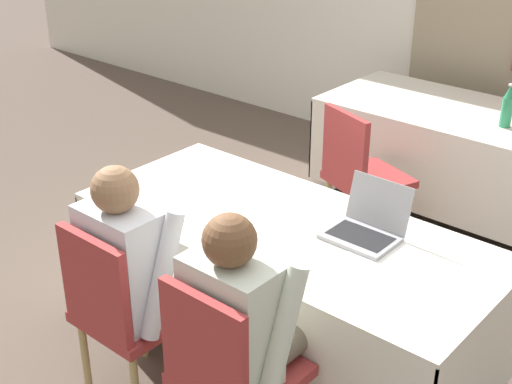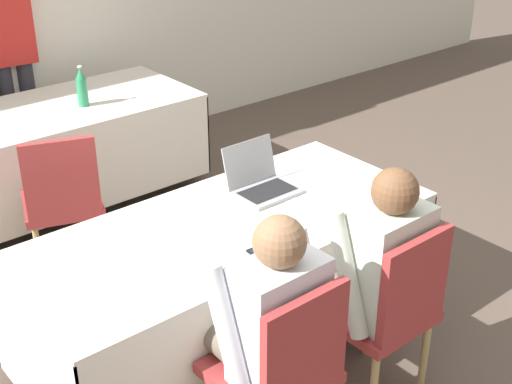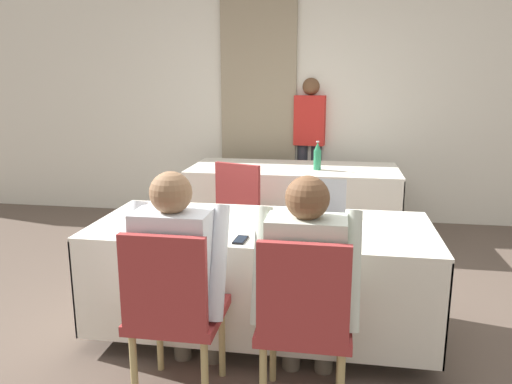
{
  "view_description": "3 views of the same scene",
  "coord_description": "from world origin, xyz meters",
  "px_view_note": "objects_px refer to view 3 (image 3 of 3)",
  "views": [
    {
      "loc": [
        1.8,
        -2.32,
        2.33
      ],
      "look_at": [
        0.0,
        -0.22,
        0.97
      ],
      "focal_mm": 50.0,
      "sensor_mm": 36.0,
      "label": 1
    },
    {
      "loc": [
        -1.78,
        -2.36,
        2.38
      ],
      "look_at": [
        0.0,
        -0.22,
        0.97
      ],
      "focal_mm": 50.0,
      "sensor_mm": 36.0,
      "label": 2
    },
    {
      "loc": [
        0.44,
        -2.88,
        1.59
      ],
      "look_at": [
        0.0,
        -0.22,
        0.97
      ],
      "focal_mm": 35.0,
      "sensor_mm": 36.0,
      "label": 3
    }
  ],
  "objects_px": {
    "laptop": "(320,213)",
    "chair_far_spare": "(245,209)",
    "cell_phone": "(241,240)",
    "person_checkered_shirt": "(179,269)",
    "person_red_shirt": "(310,139)",
    "person_white_shirt": "(306,277)",
    "water_bottle": "(317,157)",
    "chair_near_right": "(304,318)",
    "chair_near_left": "(173,308)"
  },
  "relations": [
    {
      "from": "laptop",
      "to": "chair_near_right",
      "type": "distance_m",
      "value": 0.94
    },
    {
      "from": "person_white_shirt",
      "to": "water_bottle",
      "type": "bearing_deg",
      "value": -88.48
    },
    {
      "from": "person_red_shirt",
      "to": "chair_far_spare",
      "type": "bearing_deg",
      "value": -98.44
    },
    {
      "from": "chair_far_spare",
      "to": "person_red_shirt",
      "type": "xyz_separation_m",
      "value": [
        0.44,
        1.62,
        0.41
      ]
    },
    {
      "from": "laptop",
      "to": "chair_far_spare",
      "type": "xyz_separation_m",
      "value": [
        -0.66,
        0.99,
        -0.26
      ]
    },
    {
      "from": "chair_near_right",
      "to": "person_white_shirt",
      "type": "bearing_deg",
      "value": -90.0
    },
    {
      "from": "water_bottle",
      "to": "chair_far_spare",
      "type": "relative_size",
      "value": 0.31
    },
    {
      "from": "chair_near_right",
      "to": "person_white_shirt",
      "type": "relative_size",
      "value": 0.78
    },
    {
      "from": "chair_near_right",
      "to": "person_red_shirt",
      "type": "bearing_deg",
      "value": -86.86
    },
    {
      "from": "cell_phone",
      "to": "water_bottle",
      "type": "height_order",
      "value": "water_bottle"
    },
    {
      "from": "person_red_shirt",
      "to": "laptop",
      "type": "bearing_deg",
      "value": -78.39
    },
    {
      "from": "water_bottle",
      "to": "chair_far_spare",
      "type": "height_order",
      "value": "water_bottle"
    },
    {
      "from": "person_red_shirt",
      "to": "chair_near_left",
      "type": "bearing_deg",
      "value": -90.34
    },
    {
      "from": "laptop",
      "to": "person_white_shirt",
      "type": "distance_m",
      "value": 0.81
    },
    {
      "from": "chair_near_right",
      "to": "person_white_shirt",
      "type": "xyz_separation_m",
      "value": [
        0.0,
        0.1,
        0.16
      ]
    },
    {
      "from": "water_bottle",
      "to": "person_checkered_shirt",
      "type": "height_order",
      "value": "person_checkered_shirt"
    },
    {
      "from": "laptop",
      "to": "chair_near_right",
      "type": "xyz_separation_m",
      "value": [
        -0.03,
        -0.9,
        -0.26
      ]
    },
    {
      "from": "person_checkered_shirt",
      "to": "person_white_shirt",
      "type": "xyz_separation_m",
      "value": [
        0.63,
        0.0,
        0.0
      ]
    },
    {
      "from": "person_red_shirt",
      "to": "person_white_shirt",
      "type": "bearing_deg",
      "value": -80.01
    },
    {
      "from": "laptop",
      "to": "person_red_shirt",
      "type": "height_order",
      "value": "person_red_shirt"
    },
    {
      "from": "chair_near_right",
      "to": "chair_near_left",
      "type": "bearing_deg",
      "value": 0.0
    },
    {
      "from": "laptop",
      "to": "chair_near_left",
      "type": "relative_size",
      "value": 0.35
    },
    {
      "from": "chair_near_left",
      "to": "person_checkered_shirt",
      "type": "relative_size",
      "value": 0.78
    },
    {
      "from": "person_checkered_shirt",
      "to": "chair_near_left",
      "type": "bearing_deg",
      "value": 90.0
    },
    {
      "from": "laptop",
      "to": "chair_near_left",
      "type": "height_order",
      "value": "laptop"
    },
    {
      "from": "person_checkered_shirt",
      "to": "chair_near_right",
      "type": "bearing_deg",
      "value": 170.66
    },
    {
      "from": "chair_near_left",
      "to": "person_white_shirt",
      "type": "bearing_deg",
      "value": -170.66
    },
    {
      "from": "person_red_shirt",
      "to": "cell_phone",
      "type": "bearing_deg",
      "value": -86.74
    },
    {
      "from": "chair_near_right",
      "to": "person_checkered_shirt",
      "type": "distance_m",
      "value": 0.66
    },
    {
      "from": "cell_phone",
      "to": "chair_near_right",
      "type": "relative_size",
      "value": 0.16
    },
    {
      "from": "cell_phone",
      "to": "water_bottle",
      "type": "bearing_deg",
      "value": 85.43
    },
    {
      "from": "person_checkered_shirt",
      "to": "person_red_shirt",
      "type": "bearing_deg",
      "value": -97.31
    },
    {
      "from": "person_white_shirt",
      "to": "cell_phone",
      "type": "bearing_deg",
      "value": -39.92
    },
    {
      "from": "chair_far_spare",
      "to": "chair_near_right",
      "type": "bearing_deg",
      "value": 128.22
    },
    {
      "from": "chair_near_left",
      "to": "water_bottle",
      "type": "bearing_deg",
      "value": -101.93
    },
    {
      "from": "cell_phone",
      "to": "chair_near_right",
      "type": "xyz_separation_m",
      "value": [
        0.38,
        -0.42,
        -0.22
      ]
    },
    {
      "from": "laptop",
      "to": "chair_far_spare",
      "type": "relative_size",
      "value": 0.35
    },
    {
      "from": "water_bottle",
      "to": "person_checkered_shirt",
      "type": "bearing_deg",
      "value": -102.4
    },
    {
      "from": "person_white_shirt",
      "to": "person_red_shirt",
      "type": "xyz_separation_m",
      "value": [
        -0.19,
        3.41,
        0.25
      ]
    },
    {
      "from": "cell_phone",
      "to": "chair_near_left",
      "type": "xyz_separation_m",
      "value": [
        -0.25,
        -0.42,
        -0.22
      ]
    },
    {
      "from": "water_bottle",
      "to": "person_checkered_shirt",
      "type": "distance_m",
      "value": 2.62
    },
    {
      "from": "cell_phone",
      "to": "person_checkered_shirt",
      "type": "distance_m",
      "value": 0.41
    },
    {
      "from": "chair_near_right",
      "to": "person_red_shirt",
      "type": "distance_m",
      "value": 3.54
    },
    {
      "from": "cell_phone",
      "to": "water_bottle",
      "type": "xyz_separation_m",
      "value": [
        0.31,
        2.24,
        0.12
      ]
    },
    {
      "from": "person_red_shirt",
      "to": "chair_near_right",
      "type": "bearing_deg",
      "value": -80.11
    },
    {
      "from": "cell_phone",
      "to": "chair_far_spare",
      "type": "height_order",
      "value": "chair_far_spare"
    },
    {
      "from": "chair_near_right",
      "to": "cell_phone",
      "type": "bearing_deg",
      "value": -47.94
    },
    {
      "from": "cell_phone",
      "to": "person_red_shirt",
      "type": "distance_m",
      "value": 3.1
    },
    {
      "from": "water_bottle",
      "to": "person_white_shirt",
      "type": "distance_m",
      "value": 2.56
    },
    {
      "from": "person_white_shirt",
      "to": "person_checkered_shirt",
      "type": "bearing_deg",
      "value": 0.0
    }
  ]
}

